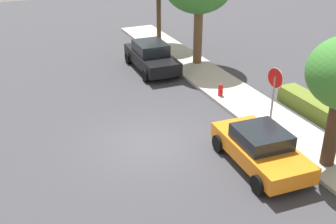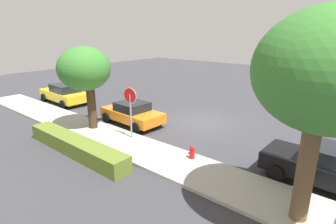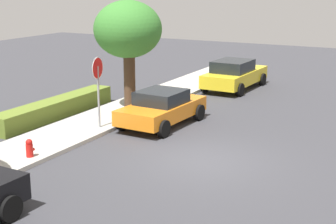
% 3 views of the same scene
% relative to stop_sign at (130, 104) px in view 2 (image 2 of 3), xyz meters
% --- Properties ---
extents(ground_plane, '(60.00, 60.00, 0.00)m').
position_rel_stop_sign_xyz_m(ground_plane, '(-1.19, -4.70, -1.90)').
color(ground_plane, '#38383D').
extents(sidewalk_curb, '(32.00, 2.38, 0.14)m').
position_rel_stop_sign_xyz_m(sidewalk_curb, '(-1.19, 0.68, -1.83)').
color(sidewalk_curb, '#B2ADA3').
rests_on(sidewalk_curb, ground_plane).
extents(stop_sign, '(0.80, 0.12, 2.76)m').
position_rel_stop_sign_xyz_m(stop_sign, '(0.00, 0.00, 0.00)').
color(stop_sign, gray).
rests_on(stop_sign, ground_plane).
extents(parked_car_orange, '(4.10, 2.20, 1.37)m').
position_rel_stop_sign_xyz_m(parked_car_orange, '(1.75, -1.70, -1.21)').
color(parked_car_orange, orange).
rests_on(parked_car_orange, ground_plane).
extents(parked_car_black, '(4.49, 2.10, 1.53)m').
position_rel_stop_sign_xyz_m(parked_car_black, '(-8.62, -1.56, -1.14)').
color(parked_car_black, black).
rests_on(parked_car_black, ground_plane).
extents(parked_car_yellow, '(4.64, 2.23, 1.52)m').
position_rel_stop_sign_xyz_m(parked_car_yellow, '(9.48, -1.74, -1.14)').
color(parked_car_yellow, yellow).
rests_on(parked_car_yellow, ground_plane).
extents(street_tree_near_corner, '(3.76, 3.76, 6.06)m').
position_rel_stop_sign_xyz_m(street_tree_near_corner, '(-8.48, 1.12, 2.53)').
color(street_tree_near_corner, brown).
rests_on(street_tree_near_corner, ground_plane).
extents(street_tree_mid_block, '(2.82, 2.82, 4.68)m').
position_rel_stop_sign_xyz_m(street_tree_mid_block, '(2.93, 0.53, 1.53)').
color(street_tree_mid_block, '#422D1E').
rests_on(street_tree_mid_block, ground_plane).
extents(fire_hydrant, '(0.30, 0.22, 0.72)m').
position_rel_stop_sign_xyz_m(fire_hydrant, '(-3.76, -0.03, -1.54)').
color(fire_hydrant, red).
rests_on(fire_hydrant, ground_plane).
extents(front_yard_hedge, '(6.60, 0.92, 0.73)m').
position_rel_stop_sign_xyz_m(front_yard_hedge, '(0.81, 2.73, -1.54)').
color(front_yard_hedge, olive).
rests_on(front_yard_hedge, ground_plane).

